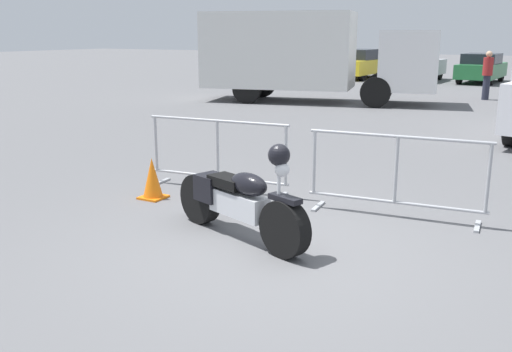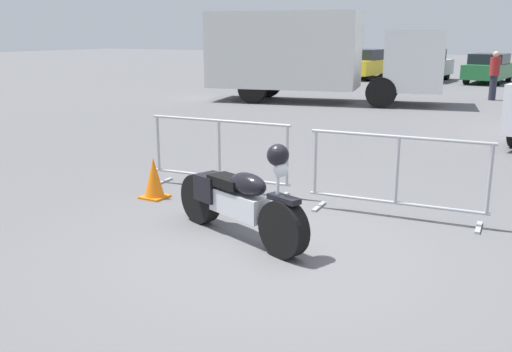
{
  "view_description": "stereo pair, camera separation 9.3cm",
  "coord_description": "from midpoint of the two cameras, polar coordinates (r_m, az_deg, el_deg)",
  "views": [
    {
      "loc": [
        2.7,
        -5.2,
        2.3
      ],
      "look_at": [
        -0.5,
        0.53,
        0.65
      ],
      "focal_mm": 40.0,
      "sensor_mm": 36.0,
      "label": 1
    },
    {
      "loc": [
        2.78,
        -5.16,
        2.3
      ],
      "look_at": [
        -0.5,
        0.53,
        0.65
      ],
      "focal_mm": 40.0,
      "sensor_mm": 36.0,
      "label": 2
    }
  ],
  "objects": [
    {
      "name": "ground_plane",
      "position": [
        6.3,
        1.2,
        -7.32
      ],
      "size": [
        120.0,
        120.0,
        0.0
      ],
      "primitive_type": "plane",
      "color": "#5B5B5E"
    },
    {
      "name": "motorcycle",
      "position": [
        6.49,
        -2.14,
        -2.41
      ],
      "size": [
        2.06,
        0.87,
        1.2
      ],
      "rotation": [
        0.0,
        0.0,
        -0.34
      ],
      "color": "black",
      "rests_on": "ground"
    },
    {
      "name": "crowd_barrier_near",
      "position": [
        8.49,
        -4.18,
        2.22
      ],
      "size": [
        2.27,
        0.62,
        1.07
      ],
      "rotation": [
        0.0,
        0.0,
        0.09
      ],
      "color": "#9EA0A5",
      "rests_on": "ground"
    },
    {
      "name": "crowd_barrier_far",
      "position": [
        7.4,
        13.46,
        0.08
      ],
      "size": [
        2.27,
        0.62,
        1.07
      ],
      "rotation": [
        0.0,
        0.0,
        0.09
      ],
      "color": "#9EA0A5",
      "rests_on": "ground"
    },
    {
      "name": "box_truck",
      "position": [
        19.69,
        4.76,
        12.15
      ],
      "size": [
        8.01,
        3.98,
        2.98
      ],
      "rotation": [
        0.0,
        0.0,
        0.24
      ],
      "color": "silver",
      "rests_on": "ground"
    },
    {
      "name": "parked_car_white",
      "position": [
        31.07,
        4.68,
        11.24
      ],
      "size": [
        2.03,
        4.49,
        1.49
      ],
      "rotation": [
        0.0,
        0.0,
        1.51
      ],
      "color": "white",
      "rests_on": "ground"
    },
    {
      "name": "parked_car_yellow",
      "position": [
        30.4,
        10.21,
        10.99
      ],
      "size": [
        2.02,
        4.45,
        1.48
      ],
      "rotation": [
        0.0,
        0.0,
        1.51
      ],
      "color": "yellow",
      "rests_on": "ground"
    },
    {
      "name": "parked_car_silver",
      "position": [
        29.28,
        15.57,
        10.64
      ],
      "size": [
        2.08,
        4.59,
        1.53
      ],
      "rotation": [
        0.0,
        0.0,
        1.51
      ],
      "color": "#B7BABF",
      "rests_on": "ground"
    },
    {
      "name": "parked_car_green",
      "position": [
        29.32,
        21.53,
        10.02
      ],
      "size": [
        1.85,
        4.09,
        1.36
      ],
      "rotation": [
        0.0,
        0.0,
        1.51
      ],
      "color": "#236B38",
      "rests_on": "ground"
    },
    {
      "name": "pedestrian",
      "position": [
        21.79,
        22.02,
        9.49
      ],
      "size": [
        0.43,
        0.43,
        1.69
      ],
      "rotation": [
        0.0,
        0.0,
        1.89
      ],
      "color": "#262838",
      "rests_on": "ground"
    },
    {
      "name": "traffic_cone",
      "position": [
        8.24,
        -10.64,
        -0.27
      ],
      "size": [
        0.34,
        0.34,
        0.59
      ],
      "color": "orange",
      "rests_on": "ground"
    }
  ]
}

